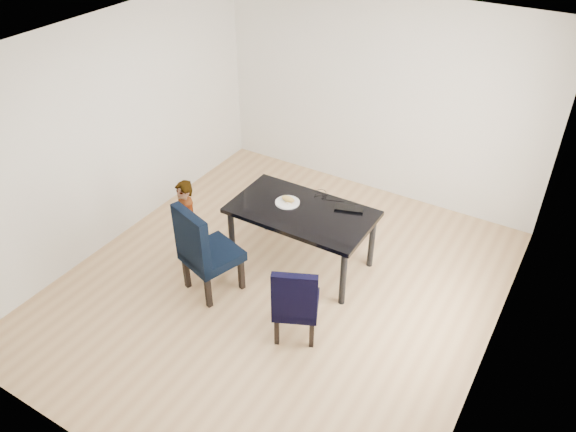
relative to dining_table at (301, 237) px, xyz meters
The scene contains 14 objects.
floor 0.63m from the dining_table, 90.00° to the right, with size 4.50×5.00×0.01m, color tan.
ceiling 2.38m from the dining_table, 90.00° to the right, with size 4.50×5.00×0.01m, color white.
wall_back 2.23m from the dining_table, 90.00° to the left, with size 4.50×0.01×2.70m, color white.
wall_front 3.16m from the dining_table, 90.00° to the right, with size 4.50×0.01×2.70m, color silver.
wall_left 2.51m from the dining_table, 167.50° to the right, with size 0.01×5.00×2.70m, color silver.
wall_right 2.51m from the dining_table, 12.50° to the right, with size 0.01×5.00×2.70m, color white.
dining_table is the anchor object (origin of this frame).
chair_left 1.08m from the dining_table, 125.13° to the right, with size 0.53×0.55×1.11m, color black.
chair_right 1.11m from the dining_table, 62.86° to the right, with size 0.44×0.45×0.91m, color black.
child 1.32m from the dining_table, 150.26° to the right, with size 0.40×0.26×1.09m, color #FA4315.
plate 0.44m from the dining_table, 168.53° to the left, with size 0.28×0.28×0.02m, color silver.
sandwich 0.48m from the dining_table, 165.44° to the left, with size 0.16×0.08×0.07m, color gold.
laptop 0.67m from the dining_table, 37.68° to the left, with size 0.32×0.21×0.03m, color black.
cable_tangle 0.51m from the dining_table, 81.40° to the left, with size 0.13×0.13×0.01m, color black.
Camera 1 is at (2.52, -4.01, 4.27)m, focal length 35.00 mm.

